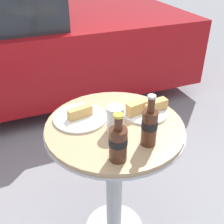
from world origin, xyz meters
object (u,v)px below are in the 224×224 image
at_px(cola_bottle_right, 118,142).
at_px(cola_bottle_left, 149,126).
at_px(lunch_plate_far, 145,110).
at_px(lunch_plate_near, 80,117).
at_px(drinking_glass, 115,120).
at_px(bistro_table, 114,158).

bearing_deg(cola_bottle_right, cola_bottle_left, 14.74).
relative_size(cola_bottle_left, lunch_plate_far, 1.02).
bearing_deg(lunch_plate_near, drinking_glass, -52.25).
xyz_separation_m(drinking_glass, lunch_plate_far, (0.19, 0.08, -0.03)).
bearing_deg(cola_bottle_right, lunch_plate_near, 99.57).
height_order(cola_bottle_left, lunch_plate_near, cola_bottle_left).
bearing_deg(drinking_glass, cola_bottle_left, -55.53).
bearing_deg(lunch_plate_far, drinking_glass, -157.88).
relative_size(cola_bottle_right, lunch_plate_near, 0.81).
xyz_separation_m(drinking_glass, lunch_plate_near, (-0.12, 0.15, -0.04)).
bearing_deg(lunch_plate_far, cola_bottle_right, -134.98).
height_order(bistro_table, lunch_plate_near, lunch_plate_near).
relative_size(bistro_table, lunch_plate_far, 3.42).
height_order(drinking_glass, lunch_plate_near, drinking_glass).
relative_size(cola_bottle_left, drinking_glass, 1.86).
height_order(drinking_glass, lunch_plate_far, drinking_glass).
height_order(cola_bottle_left, lunch_plate_far, cola_bottle_left).
distance_m(cola_bottle_right, lunch_plate_near, 0.34).
height_order(cola_bottle_right, drinking_glass, cola_bottle_right).
bearing_deg(bistro_table, lunch_plate_far, 10.47).
relative_size(cola_bottle_right, lunch_plate_far, 0.91).
distance_m(cola_bottle_left, lunch_plate_far, 0.25).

